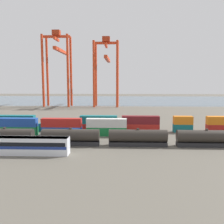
{
  "coord_description": "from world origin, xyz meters",
  "views": [
    {
      "loc": [
        13.99,
        -71.49,
        16.33
      ],
      "look_at": [
        10.4,
        19.11,
        5.05
      ],
      "focal_mm": 39.69,
      "sensor_mm": 36.0,
      "label": 1
    }
  ],
  "objects_px": {
    "shipping_container_2": "(18,131)",
    "gantry_crane_west": "(58,60)",
    "freight_tank_row": "(138,137)",
    "gantry_crane_central": "(106,65)",
    "shipping_container_9": "(17,127)",
    "shipping_container_4": "(62,131)"
  },
  "relations": [
    {
      "from": "shipping_container_4",
      "to": "gantry_crane_central",
      "type": "distance_m",
      "value": 95.7
    },
    {
      "from": "shipping_container_9",
      "to": "gantry_crane_central",
      "type": "relative_size",
      "value": 0.27
    },
    {
      "from": "shipping_container_4",
      "to": "shipping_container_2",
      "type": "bearing_deg",
      "value": 180.0
    },
    {
      "from": "freight_tank_row",
      "to": "shipping_container_2",
      "type": "height_order",
      "value": "freight_tank_row"
    },
    {
      "from": "shipping_container_2",
      "to": "gantry_crane_west",
      "type": "relative_size",
      "value": 0.25
    },
    {
      "from": "gantry_crane_west",
      "to": "shipping_container_2",
      "type": "bearing_deg",
      "value": -83.58
    },
    {
      "from": "gantry_crane_central",
      "to": "gantry_crane_west",
      "type": "bearing_deg",
      "value": -179.41
    },
    {
      "from": "shipping_container_2",
      "to": "shipping_container_9",
      "type": "xyz_separation_m",
      "value": [
        -2.9,
        6.2,
        0.0
      ]
    },
    {
      "from": "shipping_container_9",
      "to": "freight_tank_row",
      "type": "bearing_deg",
      "value": -24.61
    },
    {
      "from": "shipping_container_2",
      "to": "gantry_crane_west",
      "type": "xyz_separation_m",
      "value": [
        -10.3,
        91.46,
        28.69
      ]
    },
    {
      "from": "freight_tank_row",
      "to": "shipping_container_9",
      "type": "relative_size",
      "value": 6.89
    },
    {
      "from": "shipping_container_2",
      "to": "shipping_container_9",
      "type": "bearing_deg",
      "value": 115.07
    },
    {
      "from": "shipping_container_2",
      "to": "gantry_crane_west",
      "type": "height_order",
      "value": "gantry_crane_west"
    },
    {
      "from": "shipping_container_4",
      "to": "gantry_crane_west",
      "type": "bearing_deg",
      "value": 104.68
    },
    {
      "from": "freight_tank_row",
      "to": "gantry_crane_west",
      "type": "relative_size",
      "value": 1.71
    },
    {
      "from": "gantry_crane_central",
      "to": "freight_tank_row",
      "type": "bearing_deg",
      "value": -82.13
    },
    {
      "from": "shipping_container_4",
      "to": "gantry_crane_central",
      "type": "bearing_deg",
      "value": 85.0
    },
    {
      "from": "shipping_container_9",
      "to": "shipping_container_4",
      "type": "bearing_deg",
      "value": -20.53
    },
    {
      "from": "gantry_crane_central",
      "to": "shipping_container_2",
      "type": "bearing_deg",
      "value": -103.29
    },
    {
      "from": "freight_tank_row",
      "to": "shipping_container_2",
      "type": "bearing_deg",
      "value": 162.11
    },
    {
      "from": "gantry_crane_west",
      "to": "gantry_crane_central",
      "type": "xyz_separation_m",
      "value": [
        31.98,
        0.33,
        -2.82
      ]
    },
    {
      "from": "shipping_container_9",
      "to": "gantry_crane_west",
      "type": "relative_size",
      "value": 0.25
    }
  ]
}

